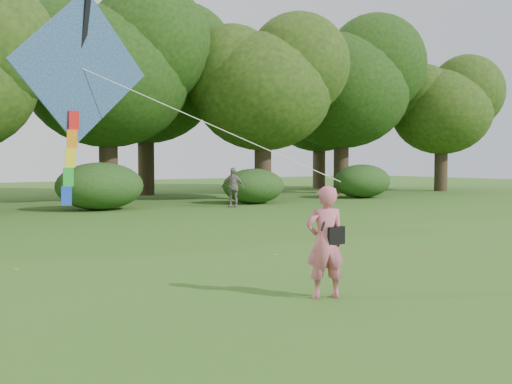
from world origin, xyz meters
TOP-DOWN VIEW (x-y plane):
  - ground at (0.00, 0.00)m, footprint 100.00×100.00m
  - man_kite_flyer at (-0.23, 0.72)m, footprint 0.69×0.56m
  - bystander_right at (8.05, 16.10)m, footprint 0.96×0.98m
  - crossbody_bag at (-0.11, 0.69)m, footprint 0.43×0.20m
  - flying_kite at (-3.22, 2.40)m, footprint 4.29×1.99m
  - tree_line at (1.67, 22.88)m, footprint 54.70×15.30m
  - shrub_band at (-0.72, 17.60)m, footprint 39.15×3.22m
  - fallen_leaves at (0.37, 4.55)m, footprint 10.90×13.31m

SIDE VIEW (x-z plane):
  - ground at x=0.00m, z-range 0.00..0.00m
  - fallen_leaves at x=0.37m, z-range 0.00..0.01m
  - man_kite_flyer at x=-0.23m, z-range 0.00..1.63m
  - bystander_right at x=8.05m, z-range 0.00..1.65m
  - shrub_band at x=-0.72m, z-range -0.08..1.79m
  - crossbody_bag at x=-0.11m, z-range 0.58..1.26m
  - flying_kite at x=-3.22m, z-range 1.75..4.69m
  - tree_line at x=1.67m, z-range 0.86..10.35m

